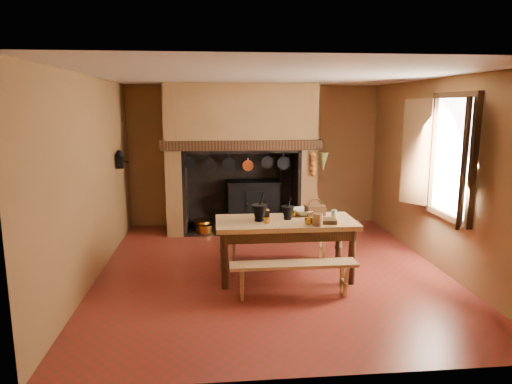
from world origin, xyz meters
The scene contains 28 objects.
floor centered at (0.00, 0.00, 0.00)m, with size 5.50×5.50×0.00m, color maroon.
ceiling centered at (0.00, 0.00, 2.80)m, with size 5.50×5.50×0.00m, color silver.
back_wall centered at (0.00, 2.75, 1.40)m, with size 5.00×0.02×2.80m, color brown.
wall_left centered at (-2.50, 0.00, 1.40)m, with size 0.02×5.50×2.80m, color brown.
wall_right centered at (2.50, 0.00, 1.40)m, with size 0.02×5.50×2.80m, color brown.
wall_front centered at (0.00, -2.75, 1.40)m, with size 5.00×0.02×2.80m, color brown.
chimney_breast centered at (-0.30, 2.31, 1.81)m, with size 2.95×0.96×2.80m.
iron_range centered at (-0.04, 2.45, 0.48)m, with size 1.12×0.55×1.60m.
hearth_pans centered at (-1.05, 2.22, 0.09)m, with size 0.51×0.62×0.20m.
hanging_pans centered at (-0.34, 1.81, 1.36)m, with size 1.92×0.29×0.27m.
onion_string centered at (1.00, 1.79, 1.33)m, with size 0.12×0.10×0.46m, color #9A5B1C, non-canonical shape.
herb_bunch centered at (1.18, 1.79, 1.38)m, with size 0.20×0.20×0.35m, color brown.
window centered at (2.35, -0.40, 1.70)m, with size 0.39×1.75×1.76m.
wall_coffee_mill centered at (-2.42, 1.55, 1.52)m, with size 0.23×0.16×0.31m.
work_table centered at (0.15, -0.33, 0.70)m, with size 1.93×0.86×0.84m.
bench_front centered at (0.15, -1.00, 0.34)m, with size 1.61×0.28×0.45m.
bench_back centered at (0.15, 0.34, 0.36)m, with size 1.70×0.30×0.48m.
mortar_large centered at (-0.21, -0.33, 0.96)m, with size 0.23×0.23×0.39m.
mortar_small centered at (0.19, -0.28, 0.94)m, with size 0.19×0.19×0.32m.
coffee_grinder centered at (-0.10, -0.13, 0.90)m, with size 0.14×0.11×0.16m.
brass_mug_a centered at (-0.13, -0.46, 0.88)m, with size 0.08×0.08×0.09m, color #BA832B.
brass_mug_b centered at (0.31, -0.11, 0.88)m, with size 0.08×0.08×0.08m, color #BA832B.
mixing_bowl centered at (0.47, -0.03, 0.88)m, with size 0.36×0.36×0.09m, color beige.
stoneware_crock centered at (0.53, -0.66, 0.92)m, with size 0.13×0.13×0.17m, color #52371E.
glass_jar centered at (0.83, -0.37, 0.90)m, with size 0.08×0.08×0.14m, color beige.
wicker_basket centered at (0.62, -0.09, 0.92)m, with size 0.28×0.22×0.25m.
wooden_tray centered at (0.66, -0.52, 0.86)m, with size 0.32×0.23×0.05m, color #382112.
brass_cup centered at (0.42, -0.60, 0.88)m, with size 0.11×0.11×0.09m, color #BA832B.
Camera 1 is at (-0.84, -6.39, 2.39)m, focal length 32.00 mm.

